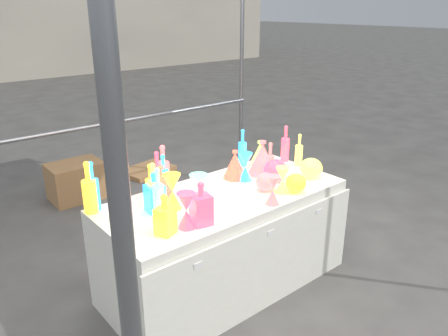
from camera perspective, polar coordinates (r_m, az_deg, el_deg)
ground at (r=3.50m, az=0.00°, el=-14.71°), size 80.00×80.00×0.00m
display_table at (r=3.29m, az=0.11°, el=-9.46°), size 1.84×0.83×0.75m
cardboard_box_closed at (r=5.07m, az=-18.72°, el=-1.60°), size 0.57×0.42×0.41m
cardboard_box_flat at (r=5.70m, az=-9.98°, el=-0.25°), size 0.69×0.55×0.05m
bottle_0 at (r=2.93m, az=-17.23°, el=-2.41°), size 0.10×0.10×0.35m
bottle_1 at (r=2.96m, az=-16.77°, el=-2.26°), size 0.09×0.09×0.34m
bottle_2 at (r=3.11m, az=-8.69°, el=-0.62°), size 0.07×0.07×0.32m
bottle_3 at (r=3.16m, az=-7.93°, el=0.01°), size 0.10×0.10×0.35m
bottle_4 at (r=2.86m, az=-9.17°, el=-2.46°), size 0.09×0.09×0.33m
bottle_5 at (r=2.77m, az=-8.57°, el=-3.20°), size 0.10×0.10×0.33m
bottle_6 at (r=2.96m, az=-9.52°, el=-2.13°), size 0.09×0.09×0.29m
bottle_7 at (r=3.07m, az=-7.89°, el=-0.99°), size 0.08×0.08×0.31m
decanter_0 at (r=2.58m, az=-7.73°, el=-5.99°), size 0.13×0.13×0.26m
decanter_1 at (r=2.67m, az=-3.01°, el=-4.61°), size 0.14×0.14×0.28m
decanter_2 at (r=2.86m, az=-9.05°, el=-3.11°), size 0.12×0.12×0.27m
hourglass_0 at (r=2.64m, az=-4.95°, el=-5.55°), size 0.12×0.12×0.23m
hourglass_1 at (r=2.96m, az=6.40°, el=-2.90°), size 0.10×0.10×0.20m
hourglass_2 at (r=3.14m, az=7.62°, el=-1.60°), size 0.11×0.11×0.19m
hourglass_3 at (r=2.86m, az=-3.29°, el=-3.20°), size 0.15×0.15×0.25m
hourglass_4 at (r=2.89m, az=-6.78°, el=-3.07°), size 0.16×0.16×0.24m
hourglass_5 at (r=3.34m, az=2.81°, el=0.17°), size 0.14×0.14×0.22m
globe_0 at (r=3.19m, az=9.36°, el=-2.08°), size 0.19×0.19×0.12m
globe_1 at (r=3.46m, az=11.29°, el=-0.17°), size 0.23×0.23×0.14m
globe_2 at (r=3.37m, az=6.71°, el=-0.43°), size 0.22×0.22×0.15m
globe_3 at (r=3.18m, az=5.51°, el=-1.95°), size 0.19×0.19×0.12m
lampshade_0 at (r=3.01m, az=-8.21°, el=-2.04°), size 0.25×0.25×0.26m
lampshade_1 at (r=3.38m, az=1.44°, el=0.50°), size 0.20×0.20×0.22m
lampshade_2 at (r=3.47m, az=5.03°, el=1.39°), size 0.30×0.30×0.27m
lampshade_3 at (r=3.61m, az=4.71°, el=1.79°), size 0.25×0.25×0.23m
bottle_8 at (r=3.63m, az=2.43°, el=2.69°), size 0.08×0.08×0.32m
bottle_9 at (r=3.78m, az=8.01°, el=3.19°), size 0.07×0.07×0.32m
bottle_10 at (r=3.37m, az=6.03°, el=0.94°), size 0.08×0.08×0.30m
bottle_11 at (r=3.68m, az=9.77°, el=2.35°), size 0.07×0.07×0.28m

